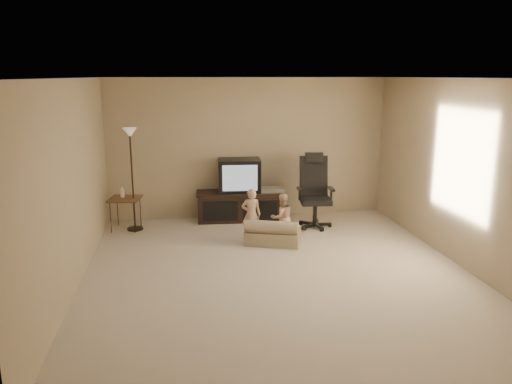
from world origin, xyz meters
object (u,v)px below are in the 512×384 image
(side_table, at_px, (125,199))
(toddler_left, at_px, (251,215))
(floor_lamp, at_px, (131,156))
(tv_stand, at_px, (240,195))
(child_sofa, at_px, (272,234))
(toddler_right, at_px, (282,218))
(office_chair, at_px, (314,201))

(side_table, distance_m, toddler_left, 2.19)
(floor_lamp, bearing_deg, toddler_left, -24.39)
(tv_stand, relative_size, side_table, 2.12)
(tv_stand, bearing_deg, floor_lamp, -166.08)
(floor_lamp, xyz_separation_m, toddler_left, (1.86, -0.84, -0.83))
(child_sofa, xyz_separation_m, toddler_left, (-0.29, 0.25, 0.25))
(child_sofa, xyz_separation_m, toddler_right, (0.18, 0.15, 0.22))
(toddler_left, bearing_deg, toddler_right, 173.57)
(floor_lamp, height_order, toddler_right, floor_lamp)
(child_sofa, bearing_deg, side_table, 172.17)
(side_table, distance_m, child_sofa, 2.58)
(tv_stand, bearing_deg, office_chair, -21.95)
(child_sofa, bearing_deg, floor_lamp, 171.56)
(toddler_right, bearing_deg, side_table, -34.14)
(tv_stand, relative_size, child_sofa, 1.69)
(floor_lamp, bearing_deg, tv_stand, 10.28)
(side_table, height_order, floor_lamp, floor_lamp)
(side_table, distance_m, toddler_right, 2.67)
(office_chair, relative_size, child_sofa, 1.36)
(office_chair, distance_m, side_table, 3.19)
(tv_stand, xyz_separation_m, child_sofa, (0.33, -1.42, -0.29))
(tv_stand, height_order, floor_lamp, floor_lamp)
(office_chair, distance_m, child_sofa, 1.26)
(office_chair, bearing_deg, toddler_left, -147.87)
(tv_stand, xyz_separation_m, office_chair, (1.21, -0.58, -0.01))
(office_chair, height_order, floor_lamp, floor_lamp)
(tv_stand, xyz_separation_m, side_table, (-1.96, -0.28, 0.07))
(side_table, relative_size, floor_lamp, 0.43)
(office_chair, height_order, side_table, office_chair)
(tv_stand, xyz_separation_m, floor_lamp, (-1.82, -0.33, 0.79))
(child_sofa, bearing_deg, toddler_right, 57.64)
(office_chair, height_order, toddler_right, office_chair)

